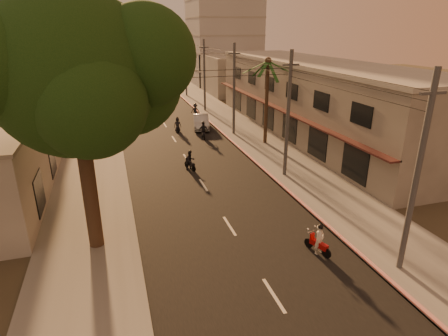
{
  "coord_description": "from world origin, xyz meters",
  "views": [
    {
      "loc": [
        -5.62,
        -15.4,
        10.35
      ],
      "look_at": [
        0.94,
        6.14,
        1.86
      ],
      "focal_mm": 30.0,
      "sensor_mm": 36.0,
      "label": 1
    }
  ],
  "objects": [
    {
      "name": "utility_poles",
      "position": [
        6.2,
        20.0,
        6.54
      ],
      "size": [
        1.2,
        48.26,
        9.0
      ],
      "color": "#38383A",
      "rests_on": "ground"
    },
    {
      "name": "sidewalk_right",
      "position": [
        7.5,
        20.0,
        0.06
      ],
      "size": [
        5.0,
        140.0,
        0.12
      ],
      "primitive_type": "cube",
      "color": "slate",
      "rests_on": "ground"
    },
    {
      "name": "curb_stripe",
      "position": [
        5.1,
        15.0,
        0.1
      ],
      "size": [
        0.2,
        60.0,
        0.2
      ],
      "primitive_type": "cube",
      "color": "red",
      "rests_on": "ground"
    },
    {
      "name": "ground",
      "position": [
        0.0,
        0.0,
        0.0
      ],
      "size": [
        160.0,
        160.0,
        0.0
      ],
      "primitive_type": "plane",
      "color": "#383023",
      "rests_on": "ground"
    },
    {
      "name": "distant_tower",
      "position": [
        16.0,
        56.0,
        14.0
      ],
      "size": [
        12.1,
        12.1,
        28.0
      ],
      "color": "#B7B5B2",
      "rests_on": "ground"
    },
    {
      "name": "filler_left_far",
      "position": [
        -14.0,
        52.0,
        3.5
      ],
      "size": [
        8.0,
        14.0,
        7.0
      ],
      "primitive_type": "cube",
      "color": "#ADA99C",
      "rests_on": "ground"
    },
    {
      "name": "shophouse_row",
      "position": [
        13.95,
        18.0,
        3.65
      ],
      "size": [
        8.8,
        34.2,
        7.3
      ],
      "color": "gray",
      "rests_on": "ground"
    },
    {
      "name": "road",
      "position": [
        0.0,
        20.0,
        0.01
      ],
      "size": [
        10.0,
        140.0,
        0.02
      ],
      "primitive_type": "cube",
      "color": "black",
      "rests_on": "ground"
    },
    {
      "name": "filler_right",
      "position": [
        14.0,
        45.0,
        3.0
      ],
      "size": [
        8.0,
        14.0,
        6.0
      ],
      "primitive_type": "cube",
      "color": "#ADA99C",
      "rests_on": "ground"
    },
    {
      "name": "scooter_red",
      "position": [
        3.34,
        -1.77,
        0.71
      ],
      "size": [
        0.85,
        1.56,
        1.59
      ],
      "rotation": [
        0.0,
        0.0,
        0.33
      ],
      "color": "black",
      "rests_on": "ground"
    },
    {
      "name": "scooter_far_c",
      "position": [
        0.06,
        35.64,
        0.87
      ],
      "size": [
        1.25,
        1.88,
        1.93
      ],
      "rotation": [
        0.0,
        0.0,
        0.34
      ],
      "color": "black",
      "rests_on": "ground"
    },
    {
      "name": "scooter_far_b",
      "position": [
        4.14,
        28.66,
        0.81
      ],
      "size": [
        1.21,
        1.8,
        1.77
      ],
      "rotation": [
        0.0,
        0.0,
        -0.11
      ],
      "color": "black",
      "rests_on": "ground"
    },
    {
      "name": "sidewalk_left",
      "position": [
        -7.5,
        20.0,
        0.06
      ],
      "size": [
        5.0,
        140.0,
        0.12
      ],
      "primitive_type": "cube",
      "color": "slate",
      "rests_on": "ground"
    },
    {
      "name": "parked_car",
      "position": [
        3.56,
        23.31,
        0.75
      ],
      "size": [
        3.26,
        5.13,
        1.5
      ],
      "primitive_type": "imported",
      "rotation": [
        0.0,
        0.0,
        -0.19
      ],
      "color": "#A2A6AB",
      "rests_on": "ground"
    },
    {
      "name": "scooter_mid_a",
      "position": [
        -0.21,
        11.28,
        0.72
      ],
      "size": [
        1.05,
        1.55,
        1.57
      ],
      "rotation": [
        0.0,
        0.0,
        0.31
      ],
      "color": "black",
      "rests_on": "ground"
    },
    {
      "name": "palm_tree",
      "position": [
        8.0,
        16.0,
        7.15
      ],
      "size": [
        5.0,
        5.0,
        8.2
      ],
      "color": "black",
      "rests_on": "ground"
    },
    {
      "name": "scooter_mid_b",
      "position": [
        2.86,
        19.43,
        0.77
      ],
      "size": [
        1.06,
        1.74,
        1.71
      ],
      "rotation": [
        0.0,
        0.0,
        -0.15
      ],
      "color": "black",
      "rests_on": "ground"
    },
    {
      "name": "scooter_far_a",
      "position": [
        0.86,
        22.61,
        0.72
      ],
      "size": [
        0.86,
        1.63,
        1.6
      ],
      "rotation": [
        0.0,
        0.0,
        -0.12
      ],
      "color": "black",
      "rests_on": "ground"
    },
    {
      "name": "filler_left_near",
      "position": [
        -14.0,
        34.0,
        2.2
      ],
      "size": [
        8.0,
        14.0,
        4.4
      ],
      "primitive_type": "cube",
      "color": "#ADA99C",
      "rests_on": "ground"
    },
    {
      "name": "broadleaf_tree",
      "position": [
        -6.61,
        2.14,
        8.48
      ],
      "size": [
        9.6,
        8.7,
        12.1
      ],
      "color": "black",
      "rests_on": "ground"
    }
  ]
}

